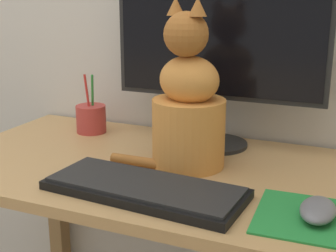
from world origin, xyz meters
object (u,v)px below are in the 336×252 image
object	(u,v)px
keyboard	(144,188)
cat	(188,106)
computer_mouse_right	(318,210)
monitor	(218,42)
pen_cup	(91,118)

from	to	relation	value
keyboard	cat	world-z (taller)	cat
cat	computer_mouse_right	bearing A→B (deg)	-8.39
monitor	cat	bearing A→B (deg)	-95.81
monitor	keyboard	size ratio (longest dim) A/B	1.31
computer_mouse_right	pen_cup	distance (m)	0.74
monitor	cat	xyz separation A→B (m)	(-0.02, -0.17, -0.13)
computer_mouse_right	cat	distance (m)	0.38
monitor	cat	distance (m)	0.21
monitor	pen_cup	bearing A→B (deg)	-176.75
cat	pen_cup	distance (m)	0.40
monitor	computer_mouse_right	world-z (taller)	monitor
computer_mouse_right	pen_cup	size ratio (longest dim) A/B	0.64
monitor	keyboard	distance (m)	0.44
computer_mouse_right	cat	bearing A→B (deg)	152.18
keyboard	computer_mouse_right	bearing A→B (deg)	7.37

